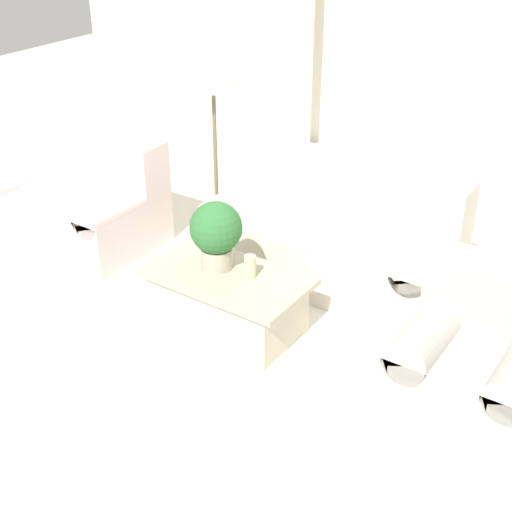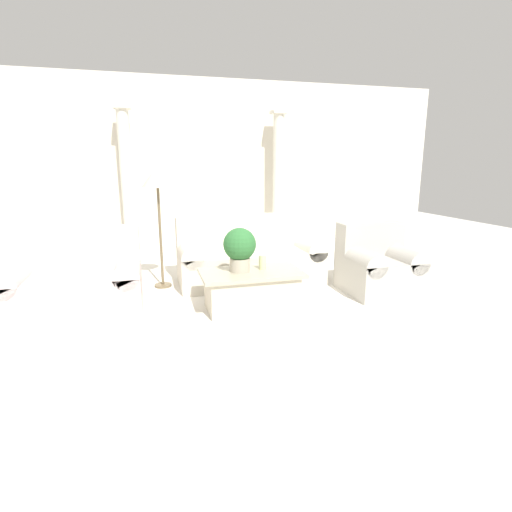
{
  "view_description": "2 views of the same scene",
  "coord_description": "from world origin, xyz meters",
  "px_view_note": "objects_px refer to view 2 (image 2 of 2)",
  "views": [
    {
      "loc": [
        2.63,
        -3.76,
        2.98
      ],
      "look_at": [
        0.18,
        -0.18,
        0.55
      ],
      "focal_mm": 50.0,
      "sensor_mm": 36.0,
      "label": 1
    },
    {
      "loc": [
        -1.04,
        -4.56,
        1.64
      ],
      "look_at": [
        0.19,
        -0.03,
        0.54
      ],
      "focal_mm": 28.0,
      "sensor_mm": 36.0,
      "label": 2
    }
  ],
  "objects_px": {
    "coffee_table": "(251,290)",
    "potted_plant": "(240,247)",
    "armchair": "(377,264)",
    "sofa_long": "(249,256)",
    "loveseat": "(75,280)",
    "floor_lamp": "(158,183)"
  },
  "relations": [
    {
      "from": "coffee_table",
      "to": "potted_plant",
      "type": "height_order",
      "value": "potted_plant"
    },
    {
      "from": "potted_plant",
      "to": "armchair",
      "type": "distance_m",
      "value": 1.9
    },
    {
      "from": "sofa_long",
      "to": "potted_plant",
      "type": "relative_size",
      "value": 3.95
    },
    {
      "from": "potted_plant",
      "to": "sofa_long",
      "type": "bearing_deg",
      "value": 70.7
    },
    {
      "from": "sofa_long",
      "to": "armchair",
      "type": "distance_m",
      "value": 1.74
    },
    {
      "from": "sofa_long",
      "to": "coffee_table",
      "type": "height_order",
      "value": "sofa_long"
    },
    {
      "from": "loveseat",
      "to": "floor_lamp",
      "type": "height_order",
      "value": "floor_lamp"
    },
    {
      "from": "coffee_table",
      "to": "potted_plant",
      "type": "bearing_deg",
      "value": 159.74
    },
    {
      "from": "potted_plant",
      "to": "floor_lamp",
      "type": "distance_m",
      "value": 1.52
    },
    {
      "from": "coffee_table",
      "to": "floor_lamp",
      "type": "xyz_separation_m",
      "value": [
        -0.95,
        1.13,
        1.16
      ]
    },
    {
      "from": "loveseat",
      "to": "armchair",
      "type": "relative_size",
      "value": 1.62
    },
    {
      "from": "loveseat",
      "to": "floor_lamp",
      "type": "xyz_separation_m",
      "value": [
        0.97,
        0.68,
        1.02
      ]
    },
    {
      "from": "potted_plant",
      "to": "armchair",
      "type": "xyz_separation_m",
      "value": [
        1.86,
        0.15,
        -0.36
      ]
    },
    {
      "from": "potted_plant",
      "to": "armchair",
      "type": "height_order",
      "value": "potted_plant"
    },
    {
      "from": "loveseat",
      "to": "potted_plant",
      "type": "distance_m",
      "value": 1.88
    },
    {
      "from": "coffee_table",
      "to": "armchair",
      "type": "height_order",
      "value": "armchair"
    },
    {
      "from": "potted_plant",
      "to": "floor_lamp",
      "type": "height_order",
      "value": "floor_lamp"
    },
    {
      "from": "loveseat",
      "to": "floor_lamp",
      "type": "relative_size",
      "value": 0.89
    },
    {
      "from": "coffee_table",
      "to": "armchair",
      "type": "xyz_separation_m",
      "value": [
        1.74,
        0.2,
        0.14
      ]
    },
    {
      "from": "coffee_table",
      "to": "potted_plant",
      "type": "xyz_separation_m",
      "value": [
        -0.12,
        0.04,
        0.49
      ]
    },
    {
      "from": "armchair",
      "to": "sofa_long",
      "type": "bearing_deg",
      "value": 148.85
    },
    {
      "from": "coffee_table",
      "to": "potted_plant",
      "type": "relative_size",
      "value": 2.3
    }
  ]
}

